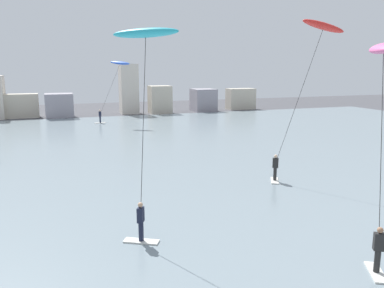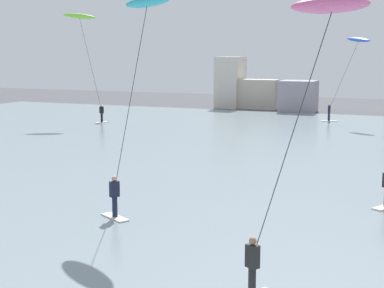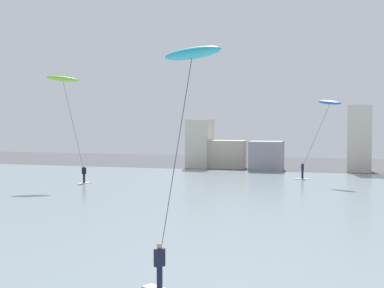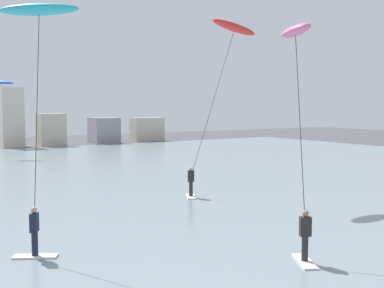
{
  "view_description": "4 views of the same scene",
  "coord_description": "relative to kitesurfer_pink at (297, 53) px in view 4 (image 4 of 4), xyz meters",
  "views": [
    {
      "loc": [
        -7.5,
        2.15,
        6.91
      ],
      "look_at": [
        -1.99,
        17.6,
        3.67
      ],
      "focal_mm": 36.43,
      "sensor_mm": 36.0,
      "label": 1
    },
    {
      "loc": [
        6.33,
        -2.24,
        6.4
      ],
      "look_at": [
        -1.29,
        16.18,
        3.2
      ],
      "focal_mm": 54.15,
      "sensor_mm": 36.0,
      "label": 2
    },
    {
      "loc": [
        1.25,
        -0.12,
        5.95
      ],
      "look_at": [
        -2.59,
        13.43,
        5.25
      ],
      "focal_mm": 49.03,
      "sensor_mm": 36.0,
      "label": 3
    },
    {
      "loc": [
        -7.93,
        1.76,
        4.9
      ],
      "look_at": [
        0.19,
        14.46,
        3.67
      ],
      "focal_mm": 42.21,
      "sensor_mm": 36.0,
      "label": 4
    }
  ],
  "objects": [
    {
      "name": "kitesurfer_cyan",
      "position": [
        -7.58,
        4.57,
        0.54
      ],
      "size": [
        2.83,
        3.11,
        8.41
      ],
      "color": "silver",
      "rests_on": "water_bay"
    },
    {
      "name": "kitesurfer_red",
      "position": [
        3.33,
        8.31,
        1.27
      ],
      "size": [
        4.28,
        1.94,
        9.62
      ],
      "color": "silver",
      "rests_on": "water_bay"
    },
    {
      "name": "water_bay",
      "position": [
        -3.64,
        18.14,
        -6.72
      ],
      "size": [
        84.0,
        52.0,
        0.1
      ],
      "primitive_type": "cube",
      "color": "gray",
      "rests_on": "ground"
    },
    {
      "name": "kitesurfer_pink",
      "position": [
        0.0,
        0.0,
        0.0
      ],
      "size": [
        3.17,
        4.14,
        7.84
      ],
      "color": "silver",
      "rests_on": "water_bay"
    }
  ]
}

